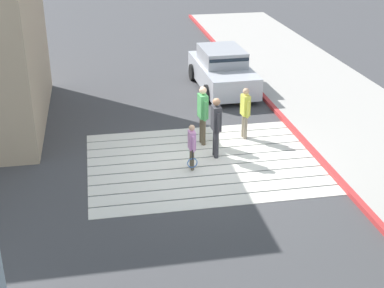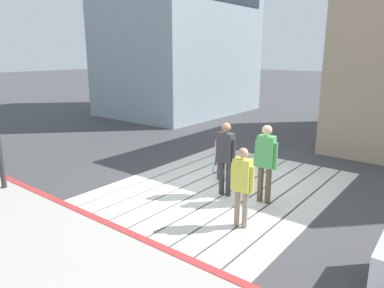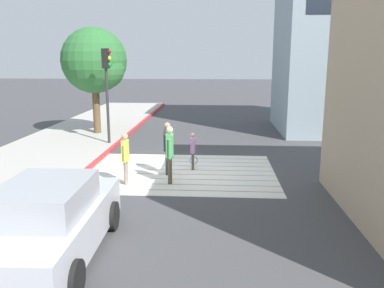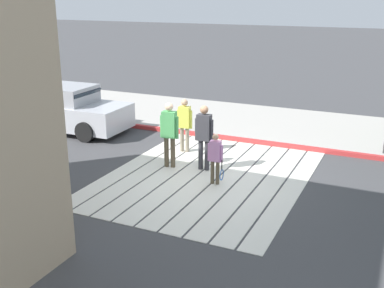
% 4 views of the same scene
% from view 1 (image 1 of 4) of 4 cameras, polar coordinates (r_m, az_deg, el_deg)
% --- Properties ---
extents(ground_plane, '(120.00, 120.00, 0.00)m').
position_cam_1_polar(ground_plane, '(15.12, 1.18, -1.93)').
color(ground_plane, '#424244').
extents(crosswalk_stripes, '(6.40, 4.90, 0.01)m').
position_cam_1_polar(crosswalk_stripes, '(15.12, 1.18, -1.91)').
color(crosswalk_stripes, silver).
rests_on(crosswalk_stripes, ground).
extents(curb_painted, '(0.16, 40.00, 0.13)m').
position_cam_1_polar(curb_painted, '(16.01, 12.65, -0.73)').
color(curb_painted, '#BC3333').
rests_on(curb_painted, ground).
extents(car_parked_near_curb, '(2.06, 4.34, 1.57)m').
position_cam_1_polar(car_parked_near_curb, '(20.83, 3.23, 7.78)').
color(car_parked_near_curb, silver).
rests_on(car_parked_near_curb, ground).
extents(pedestrian_adult_lead, '(0.24, 0.52, 1.77)m').
position_cam_1_polar(pedestrian_adult_lead, '(15.03, 2.57, 2.21)').
color(pedestrian_adult_lead, '#333338').
rests_on(pedestrian_adult_lead, ground).
extents(pedestrian_adult_trailing, '(0.27, 0.52, 1.81)m').
position_cam_1_polar(pedestrian_adult_trailing, '(15.83, 1.15, 3.49)').
color(pedestrian_adult_trailing, brown).
rests_on(pedestrian_adult_trailing, ground).
extents(pedestrian_adult_side, '(0.24, 0.47, 1.61)m').
position_cam_1_polar(pedestrian_adult_side, '(16.36, 5.65, 3.66)').
color(pedestrian_adult_side, gray).
rests_on(pedestrian_adult_side, ground).
extents(pedestrian_child_with_racket, '(0.28, 0.40, 1.31)m').
position_cam_1_polar(pedestrian_child_with_racket, '(14.40, -0.01, -0.09)').
color(pedestrian_child_with_racket, brown).
rests_on(pedestrian_child_with_racket, ground).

